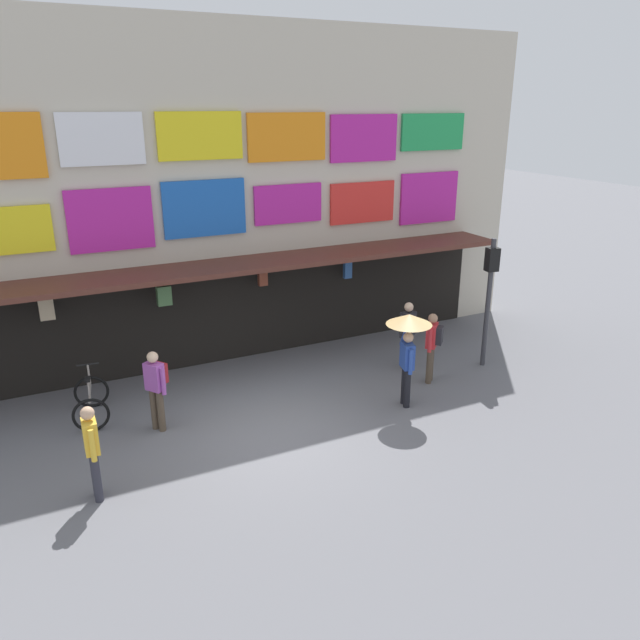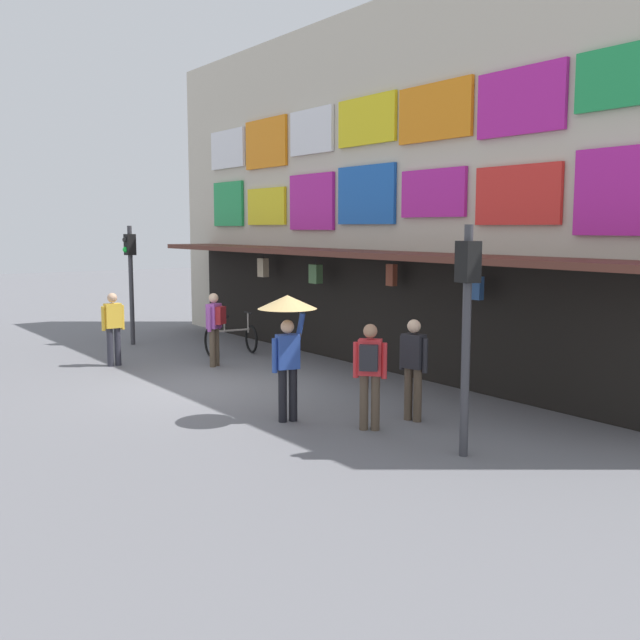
% 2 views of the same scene
% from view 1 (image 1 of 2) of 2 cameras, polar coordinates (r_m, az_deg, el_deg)
% --- Properties ---
extents(ground_plane, '(80.00, 80.00, 0.00)m').
position_cam_1_polar(ground_plane, '(12.46, -4.35, -10.39)').
color(ground_plane, slate).
extents(shopfront, '(18.00, 2.60, 8.00)m').
position_cam_1_polar(shopfront, '(15.32, -11.29, 10.74)').
color(shopfront, beige).
rests_on(shopfront, ground).
extents(traffic_light_far, '(0.31, 0.34, 3.20)m').
position_cam_1_polar(traffic_light_far, '(15.29, 15.42, 3.39)').
color(traffic_light_far, '#38383D').
rests_on(traffic_light_far, ground).
extents(bicycle_parked, '(0.86, 1.24, 1.05)m').
position_cam_1_polar(bicycle_parked, '(13.61, -20.40, -7.07)').
color(bicycle_parked, black).
rests_on(bicycle_parked, ground).
extents(pedestrian_in_red, '(0.47, 0.47, 1.68)m').
position_cam_1_polar(pedestrian_in_red, '(14.40, 10.35, -2.07)').
color(pedestrian_in_red, brown).
rests_on(pedestrian_in_red, ground).
extents(pedestrian_in_blue, '(0.47, 0.48, 1.68)m').
position_cam_1_polar(pedestrian_in_blue, '(12.54, -14.92, -5.77)').
color(pedestrian_in_blue, brown).
rests_on(pedestrian_in_blue, ground).
extents(pedestrian_with_umbrella, '(0.96, 0.96, 2.08)m').
position_cam_1_polar(pedestrian_with_umbrella, '(12.95, 8.18, -1.31)').
color(pedestrian_with_umbrella, black).
rests_on(pedestrian_with_umbrella, ground).
extents(pedestrian_in_white, '(0.52, 0.30, 1.68)m').
position_cam_1_polar(pedestrian_in_white, '(15.11, 8.11, -1.04)').
color(pedestrian_in_white, brown).
rests_on(pedestrian_in_white, ground).
extents(pedestrian_in_green, '(0.23, 0.53, 1.68)m').
position_cam_1_polar(pedestrian_in_green, '(10.76, -20.32, -11.02)').
color(pedestrian_in_green, '#2D2D38').
rests_on(pedestrian_in_green, ground).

